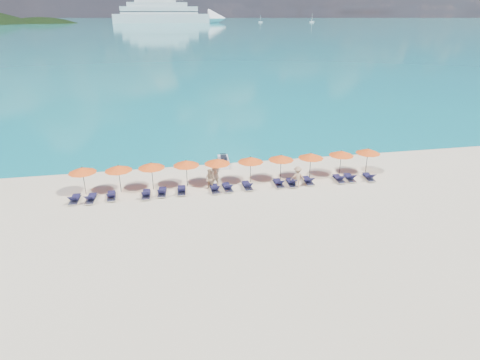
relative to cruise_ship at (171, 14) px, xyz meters
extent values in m
plane|color=beige|center=(-15.51, -544.19, -10.57)|extent=(1400.00, 1400.00, 0.00)
cube|color=#1FA9B2|center=(-15.51, 115.81, -10.57)|extent=(1600.00, 1300.00, 0.01)
ellipsoid|color=black|center=(-165.51, 15.81, -45.57)|extent=(162.00, 126.00, 85.50)
cube|color=silver|center=(-12.97, -0.16, -5.05)|extent=(121.88, 23.58, 11.06)
cone|color=silver|center=(59.99, 0.72, -5.05)|extent=(24.62, 24.62, 24.32)
cube|color=silver|center=(-15.19, -0.18, 4.91)|extent=(97.52, 19.97, 8.85)
cube|color=silver|center=(-17.40, -0.21, 11.54)|extent=(75.60, 17.49, 5.53)
cube|color=silver|center=(-19.61, -0.24, 15.96)|extent=(51.24, 13.88, 3.87)
cube|color=black|center=(-15.19, -0.18, 3.25)|extent=(98.74, 20.21, 1.00)
cube|color=black|center=(-15.19, -0.18, 7.12)|extent=(96.30, 19.73, 1.00)
cube|color=silver|center=(122.12, 12.87, -9.85)|extent=(5.42, 1.81, 1.45)
cylinder|color=silver|center=(122.12, 12.87, -5.15)|extent=(0.33, 0.33, 9.03)
cube|color=silver|center=(192.99, 0.76, -9.74)|extent=(6.26, 2.09, 1.67)
cylinder|color=silver|center=(192.99, 0.76, -4.31)|extent=(0.38, 0.38, 10.44)
cube|color=white|center=(-15.75, -534.57, -10.26)|extent=(1.13, 2.59, 0.58)
cube|color=black|center=(-15.76, -534.78, -9.84)|extent=(0.60, 1.09, 0.37)
cylinder|color=black|center=(-15.70, -533.94, -9.68)|extent=(0.58, 0.11, 0.06)
imported|color=tan|center=(-17.13, -539.11, -9.59)|extent=(0.81, 0.63, 1.97)
imported|color=tan|center=(-17.63, -539.82, -9.72)|extent=(0.95, 0.89, 1.71)
imported|color=tan|center=(-10.76, -540.74, -9.69)|extent=(1.19, 0.63, 1.77)
cylinder|color=black|center=(-27.19, -538.89, -9.47)|extent=(0.05, 0.05, 2.20)
cone|color=#FF5917|center=(-27.19, -538.89, -8.55)|extent=(2.10, 2.10, 0.42)
sphere|color=black|center=(-27.19, -538.89, -8.33)|extent=(0.08, 0.08, 0.08)
cylinder|color=black|center=(-24.55, -538.98, -9.47)|extent=(0.05, 0.05, 2.20)
cone|color=#FF5917|center=(-24.55, -538.98, -8.55)|extent=(2.10, 2.10, 0.42)
sphere|color=black|center=(-24.55, -538.98, -8.33)|extent=(0.08, 0.08, 0.08)
cylinder|color=black|center=(-22.08, -538.88, -9.47)|extent=(0.05, 0.05, 2.20)
cone|color=#FF5917|center=(-22.08, -538.88, -8.55)|extent=(2.10, 2.10, 0.42)
sphere|color=black|center=(-22.08, -538.88, -8.33)|extent=(0.08, 0.08, 0.08)
cylinder|color=black|center=(-19.38, -538.85, -9.47)|extent=(0.05, 0.05, 2.20)
cone|color=#FF5917|center=(-19.38, -538.85, -8.55)|extent=(2.10, 2.10, 0.42)
sphere|color=black|center=(-19.38, -538.85, -8.33)|extent=(0.08, 0.08, 0.08)
cylinder|color=black|center=(-16.92, -538.94, -9.47)|extent=(0.05, 0.05, 2.20)
cone|color=#FF5917|center=(-16.92, -538.94, -8.55)|extent=(2.10, 2.10, 0.42)
sphere|color=black|center=(-16.92, -538.94, -8.33)|extent=(0.08, 0.08, 0.08)
cylinder|color=black|center=(-14.22, -539.05, -9.47)|extent=(0.05, 0.05, 2.20)
cone|color=#FF5917|center=(-14.22, -539.05, -8.55)|extent=(2.10, 2.10, 0.42)
sphere|color=black|center=(-14.22, -539.05, -8.33)|extent=(0.08, 0.08, 0.08)
cylinder|color=black|center=(-11.66, -539.07, -9.47)|extent=(0.05, 0.05, 2.20)
cone|color=#FF5917|center=(-11.66, -539.07, -8.55)|extent=(2.10, 2.10, 0.42)
sphere|color=black|center=(-11.66, -539.07, -8.33)|extent=(0.08, 0.08, 0.08)
cylinder|color=black|center=(-9.09, -539.09, -9.47)|extent=(0.05, 0.05, 2.20)
cone|color=#FF5917|center=(-9.09, -539.09, -8.55)|extent=(2.10, 2.10, 0.42)
sphere|color=black|center=(-9.09, -539.09, -8.33)|extent=(0.08, 0.08, 0.08)
cylinder|color=black|center=(-6.34, -538.98, -9.47)|extent=(0.05, 0.05, 2.20)
cone|color=#FF5917|center=(-6.34, -538.98, -8.55)|extent=(2.10, 2.10, 0.42)
sphere|color=black|center=(-6.34, -538.98, -8.33)|extent=(0.08, 0.08, 0.08)
cylinder|color=black|center=(-3.86, -538.90, -9.47)|extent=(0.05, 0.05, 2.20)
cone|color=#FF5917|center=(-3.86, -538.90, -8.55)|extent=(2.10, 2.10, 0.42)
sphere|color=black|center=(-3.86, -538.90, -8.33)|extent=(0.08, 0.08, 0.08)
cube|color=silver|center=(-27.78, -540.12, -10.43)|extent=(0.70, 1.73, 0.06)
cube|color=#18173E|center=(-27.77, -539.87, -10.27)|extent=(0.60, 1.12, 0.04)
cube|color=#18173E|center=(-27.81, -540.67, -10.02)|extent=(0.57, 0.56, 0.43)
cube|color=silver|center=(-26.62, -540.23, -10.43)|extent=(0.75, 1.74, 0.06)
cube|color=#18173E|center=(-26.60, -539.99, -10.27)|extent=(0.64, 1.14, 0.04)
cube|color=#18173E|center=(-26.67, -540.78, -10.02)|extent=(0.59, 0.58, 0.43)
cube|color=silver|center=(-25.17, -540.06, -10.43)|extent=(0.73, 1.74, 0.06)
cube|color=#18173E|center=(-25.19, -539.81, -10.27)|extent=(0.62, 1.13, 0.04)
cube|color=#18173E|center=(-25.14, -540.61, -10.02)|extent=(0.59, 0.57, 0.43)
cube|color=silver|center=(-22.60, -540.29, -10.43)|extent=(0.68, 1.72, 0.06)
cube|color=#18173E|center=(-22.59, -540.04, -10.27)|extent=(0.59, 1.12, 0.04)
cube|color=#18173E|center=(-22.62, -540.84, -10.02)|extent=(0.57, 0.56, 0.43)
cube|color=silver|center=(-21.41, -540.07, -10.43)|extent=(0.76, 1.74, 0.06)
cube|color=#18173E|center=(-21.39, -539.82, -10.27)|extent=(0.64, 1.14, 0.04)
cube|color=#18173E|center=(-21.46, -540.61, -10.02)|extent=(0.59, 0.58, 0.43)
cube|color=silver|center=(-19.92, -540.06, -10.43)|extent=(0.75, 1.74, 0.06)
cube|color=#18173E|center=(-19.90, -539.81, -10.27)|extent=(0.63, 1.14, 0.04)
cube|color=#18173E|center=(-19.96, -540.61, -10.02)|extent=(0.59, 0.58, 0.43)
cube|color=silver|center=(-17.34, -540.25, -10.43)|extent=(0.67, 1.72, 0.06)
cube|color=#18173E|center=(-17.35, -540.00, -10.27)|extent=(0.58, 1.12, 0.04)
cube|color=#18173E|center=(-17.32, -540.80, -10.02)|extent=(0.57, 0.55, 0.43)
cube|color=silver|center=(-16.33, -540.17, -10.43)|extent=(0.74, 1.74, 0.06)
cube|color=#18173E|center=(-16.35, -539.92, -10.27)|extent=(0.62, 1.14, 0.04)
cube|color=#18173E|center=(-16.29, -540.72, -10.02)|extent=(0.59, 0.57, 0.43)
cube|color=silver|center=(-14.72, -540.15, -10.43)|extent=(0.68, 1.72, 0.06)
cube|color=#18173E|center=(-14.73, -539.90, -10.27)|extent=(0.59, 1.12, 0.04)
cube|color=#18173E|center=(-14.70, -540.70, -10.02)|extent=(0.57, 0.55, 0.43)
cube|color=silver|center=(-12.12, -540.13, -10.43)|extent=(0.65, 1.71, 0.06)
cube|color=#18173E|center=(-12.12, -539.88, -10.27)|extent=(0.57, 1.11, 0.04)
cube|color=#18173E|center=(-12.13, -540.68, -10.02)|extent=(0.56, 0.55, 0.43)
cube|color=silver|center=(-11.07, -540.22, -10.43)|extent=(0.74, 1.74, 0.06)
cube|color=#18173E|center=(-11.05, -539.97, -10.27)|extent=(0.63, 1.14, 0.04)
cube|color=#18173E|center=(-11.10, -540.77, -10.02)|extent=(0.59, 0.57, 0.43)
cube|color=silver|center=(-9.60, -540.09, -10.43)|extent=(0.64, 1.71, 0.06)
cube|color=#18173E|center=(-9.60, -539.84, -10.27)|extent=(0.56, 1.11, 0.04)
cube|color=#18173E|center=(-9.61, -540.64, -10.02)|extent=(0.56, 0.54, 0.43)
cube|color=silver|center=(-6.93, -540.18, -10.43)|extent=(0.65, 1.71, 0.06)
cube|color=#18173E|center=(-6.93, -539.93, -10.27)|extent=(0.57, 1.11, 0.04)
cube|color=#18173E|center=(-6.94, -540.73, -10.02)|extent=(0.56, 0.55, 0.43)
cube|color=silver|center=(-5.96, -540.17, -10.43)|extent=(0.79, 1.75, 0.06)
cube|color=#18173E|center=(-5.93, -539.92, -10.27)|extent=(0.66, 1.15, 0.04)
cube|color=#18173E|center=(-6.01, -540.71, -10.02)|extent=(0.60, 0.59, 0.43)
cube|color=silver|center=(-4.32, -540.33, -10.43)|extent=(0.79, 1.75, 0.06)
cube|color=#18173E|center=(-4.29, -540.08, -10.27)|extent=(0.66, 1.15, 0.04)
cube|color=#18173E|center=(-4.37, -540.88, -10.02)|extent=(0.60, 0.59, 0.43)
camera|label=1|loc=(-20.92, -568.78, 2.41)|focal=30.00mm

